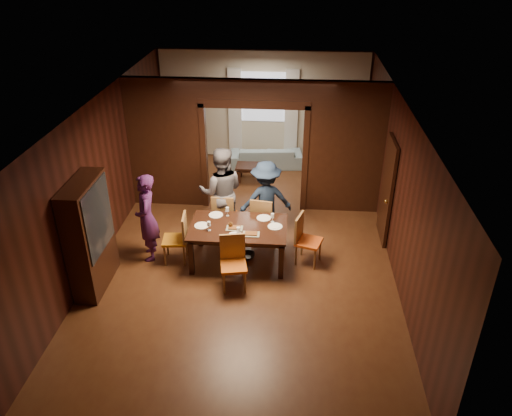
# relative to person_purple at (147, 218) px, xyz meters

# --- Properties ---
(floor) EXTENTS (9.00, 9.00, 0.00)m
(floor) POSITION_rel_person_purple_xyz_m (1.81, 0.59, -0.86)
(floor) COLOR #512916
(floor) RESTS_ON ground
(ceiling) EXTENTS (5.50, 9.00, 0.02)m
(ceiling) POSITION_rel_person_purple_xyz_m (1.81, 0.59, 2.04)
(ceiling) COLOR silver
(ceiling) RESTS_ON room_walls
(room_walls) EXTENTS (5.52, 9.01, 2.90)m
(room_walls) POSITION_rel_person_purple_xyz_m (1.81, 2.47, 0.65)
(room_walls) COLOR black
(room_walls) RESTS_ON floor
(person_purple) EXTENTS (0.55, 0.71, 1.71)m
(person_purple) POSITION_rel_person_purple_xyz_m (0.00, 0.00, 0.00)
(person_purple) COLOR #481C52
(person_purple) RESTS_ON floor
(person_grey) EXTENTS (0.98, 0.80, 1.88)m
(person_grey) POSITION_rel_person_purple_xyz_m (1.26, 0.98, 0.08)
(person_grey) COLOR #535158
(person_grey) RESTS_ON floor
(person_navy) EXTENTS (1.18, 0.86, 1.64)m
(person_navy) POSITION_rel_person_purple_xyz_m (2.15, 0.95, -0.04)
(person_navy) COLOR #18263E
(person_navy) RESTS_ON floor
(sofa) EXTENTS (1.93, 0.91, 0.54)m
(sofa) POSITION_rel_person_purple_xyz_m (1.94, 4.44, -0.58)
(sofa) COLOR #8FAEBC
(sofa) RESTS_ON floor
(serving_bowl) EXTENTS (0.32, 0.32, 0.08)m
(serving_bowl) POSITION_rel_person_purple_xyz_m (1.84, 0.10, -0.06)
(serving_bowl) COLOR black
(serving_bowl) RESTS_ON dining_table
(dining_table) EXTENTS (1.78, 1.11, 0.76)m
(dining_table) POSITION_rel_person_purple_xyz_m (1.70, -0.01, -0.48)
(dining_table) COLOR black
(dining_table) RESTS_ON floor
(coffee_table) EXTENTS (0.80, 0.50, 0.40)m
(coffee_table) POSITION_rel_person_purple_xyz_m (1.65, 3.54, -0.66)
(coffee_table) COLOR black
(coffee_table) RESTS_ON floor
(chair_left) EXTENTS (0.48, 0.48, 0.97)m
(chair_left) POSITION_rel_person_purple_xyz_m (0.51, -0.08, -0.37)
(chair_left) COLOR #C67412
(chair_left) RESTS_ON floor
(chair_right) EXTENTS (0.55, 0.55, 0.97)m
(chair_right) POSITION_rel_person_purple_xyz_m (3.00, 0.05, -0.37)
(chair_right) COLOR #EF5816
(chair_right) RESTS_ON floor
(chair_far_l) EXTENTS (0.46, 0.46, 0.97)m
(chair_far_l) POSITION_rel_person_purple_xyz_m (1.32, 0.89, -0.37)
(chair_far_l) COLOR orange
(chair_far_l) RESTS_ON floor
(chair_far_r) EXTENTS (0.50, 0.50, 0.97)m
(chair_far_r) POSITION_rel_person_purple_xyz_m (2.11, 0.81, -0.37)
(chair_far_r) COLOR #D24013
(chair_far_r) RESTS_ON floor
(chair_near) EXTENTS (0.52, 0.52, 0.97)m
(chair_near) POSITION_rel_person_purple_xyz_m (1.71, -0.82, -0.37)
(chair_near) COLOR #D25D13
(chair_near) RESTS_ON floor
(hutch) EXTENTS (0.40, 1.20, 2.00)m
(hutch) POSITION_rel_person_purple_xyz_m (-0.72, -0.91, 0.14)
(hutch) COLOR black
(hutch) RESTS_ON floor
(door_right) EXTENTS (0.06, 0.90, 2.10)m
(door_right) POSITION_rel_person_purple_xyz_m (4.51, 1.09, 0.19)
(door_right) COLOR black
(door_right) RESTS_ON floor
(window_far) EXTENTS (1.20, 0.03, 1.30)m
(window_far) POSITION_rel_person_purple_xyz_m (1.81, 5.03, 0.84)
(window_far) COLOR silver
(window_far) RESTS_ON back_wall
(curtain_left) EXTENTS (0.35, 0.06, 2.40)m
(curtain_left) POSITION_rel_person_purple_xyz_m (1.06, 4.99, 0.39)
(curtain_left) COLOR white
(curtain_left) RESTS_ON back_wall
(curtain_right) EXTENTS (0.35, 0.06, 2.40)m
(curtain_right) POSITION_rel_person_purple_xyz_m (2.56, 4.99, 0.39)
(curtain_right) COLOR white
(curtain_right) RESTS_ON back_wall
(plate_left) EXTENTS (0.27, 0.27, 0.01)m
(plate_left) POSITION_rel_person_purple_xyz_m (1.03, -0.05, -0.09)
(plate_left) COLOR white
(plate_left) RESTS_ON dining_table
(plate_far_l) EXTENTS (0.27, 0.27, 0.01)m
(plate_far_l) POSITION_rel_person_purple_xyz_m (1.23, 0.36, -0.09)
(plate_far_l) COLOR white
(plate_far_l) RESTS_ON dining_table
(plate_far_r) EXTENTS (0.27, 0.27, 0.01)m
(plate_far_r) POSITION_rel_person_purple_xyz_m (2.15, 0.32, -0.09)
(plate_far_r) COLOR white
(plate_far_r) RESTS_ON dining_table
(plate_right) EXTENTS (0.27, 0.27, 0.01)m
(plate_right) POSITION_rel_person_purple_xyz_m (2.37, 0.03, -0.09)
(plate_right) COLOR white
(plate_right) RESTS_ON dining_table
(plate_near) EXTENTS (0.27, 0.27, 0.01)m
(plate_near) POSITION_rel_person_purple_xyz_m (1.69, -0.34, -0.09)
(plate_near) COLOR white
(plate_near) RESTS_ON dining_table
(platter_a) EXTENTS (0.30, 0.20, 0.04)m
(platter_a) POSITION_rel_person_purple_xyz_m (1.64, -0.10, -0.08)
(platter_a) COLOR gray
(platter_a) RESTS_ON dining_table
(platter_b) EXTENTS (0.30, 0.20, 0.04)m
(platter_b) POSITION_rel_person_purple_xyz_m (1.96, -0.28, -0.08)
(platter_b) COLOR gray
(platter_b) RESTS_ON dining_table
(wineglass_left) EXTENTS (0.08, 0.08, 0.18)m
(wineglass_left) POSITION_rel_person_purple_xyz_m (1.19, -0.19, -0.01)
(wineglass_left) COLOR white
(wineglass_left) RESTS_ON dining_table
(wineglass_far) EXTENTS (0.08, 0.08, 0.18)m
(wineglass_far) POSITION_rel_person_purple_xyz_m (1.45, 0.36, -0.01)
(wineglass_far) COLOR silver
(wineglass_far) RESTS_ON dining_table
(wineglass_right) EXTENTS (0.08, 0.08, 0.18)m
(wineglass_right) POSITION_rel_person_purple_xyz_m (2.32, 0.20, -0.01)
(wineglass_right) COLOR white
(wineglass_right) RESTS_ON dining_table
(tumbler) EXTENTS (0.07, 0.07, 0.14)m
(tumbler) POSITION_rel_person_purple_xyz_m (1.74, -0.28, -0.03)
(tumbler) COLOR silver
(tumbler) RESTS_ON dining_table
(condiment_jar) EXTENTS (0.08, 0.08, 0.11)m
(condiment_jar) POSITION_rel_person_purple_xyz_m (1.57, -0.06, -0.04)
(condiment_jar) COLOR #4B2B11
(condiment_jar) RESTS_ON dining_table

